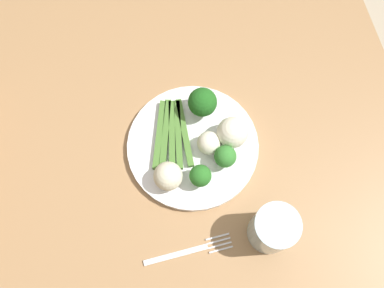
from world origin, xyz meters
name	(u,v)px	position (x,y,z in m)	size (l,w,h in m)	color
ground_plane	(191,205)	(0.00, 0.00, -0.01)	(6.00, 6.00, 0.02)	#B7A88E
dining_table	(190,151)	(0.00, 0.00, 0.62)	(1.11, 0.91, 0.73)	#9E754C
plate	(192,146)	(0.03, 0.00, 0.74)	(0.26, 0.26, 0.01)	white
asparagus_bundle	(172,134)	(0.00, -0.04, 0.75)	(0.15, 0.08, 0.01)	#47752D
broccoli_back	(198,176)	(0.10, 0.00, 0.78)	(0.04, 0.04, 0.05)	#568E33
broccoli_back_right	(225,157)	(0.08, 0.05, 0.78)	(0.04, 0.04, 0.05)	#609E3D
broccoli_front	(202,102)	(-0.04, 0.03, 0.79)	(0.06, 0.06, 0.07)	#4C7F2B
cauliflower_left	(232,133)	(0.03, 0.08, 0.78)	(0.06, 0.06, 0.06)	silver
cauliflower_near_center	(168,176)	(0.09, -0.06, 0.78)	(0.05, 0.05, 0.05)	beige
cauliflower_right	(209,143)	(0.04, 0.03, 0.77)	(0.05, 0.05, 0.05)	silver
fork	(189,251)	(0.23, -0.04, 0.74)	(0.03, 0.17, 0.00)	silver
water_glass	(273,229)	(0.22, 0.11, 0.78)	(0.08, 0.08, 0.10)	silver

